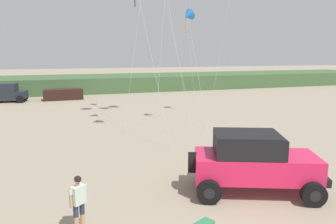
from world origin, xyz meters
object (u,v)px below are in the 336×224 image
(person_watching, at_px, (78,200))
(distant_sedan, at_px, (63,94))
(jeep, at_px, (254,161))
(distant_pickup, at_px, (5,93))
(kite_orange_streamer, at_px, (188,16))

(person_watching, distance_m, distant_sedan, 28.39)
(jeep, relative_size, distant_pickup, 1.04)
(jeep, height_order, person_watching, jeep)
(jeep, relative_size, kite_orange_streamer, 0.61)
(person_watching, bearing_deg, distant_pickup, 102.27)
(person_watching, height_order, distant_sedan, person_watching)
(distant_pickup, bearing_deg, person_watching, -77.73)
(jeep, xyz_separation_m, distant_pickup, (-12.43, 27.76, -0.26))
(jeep, bearing_deg, person_watching, -173.91)
(kite_orange_streamer, bearing_deg, jeep, -99.63)
(jeep, relative_size, distant_sedan, 1.19)
(person_watching, relative_size, distant_sedan, 0.40)
(person_watching, relative_size, kite_orange_streamer, 0.20)
(jeep, bearing_deg, kite_orange_streamer, 80.37)
(jeep, bearing_deg, distant_sedan, 103.25)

